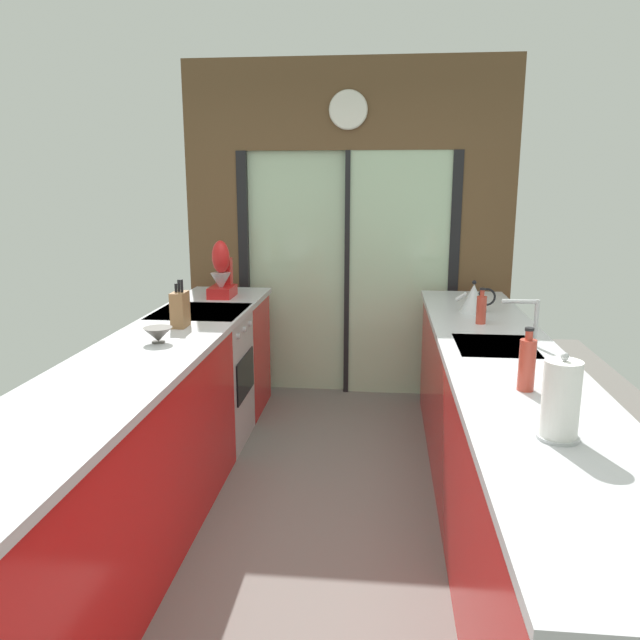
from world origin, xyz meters
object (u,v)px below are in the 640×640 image
knife_block (180,309)px  soap_bottle_far (481,309)px  soap_bottle_near (527,364)px  oven_range (203,378)px  kettle (474,298)px  mixing_bowl (158,335)px  stand_mixer (222,275)px  paper_towel_roll (561,401)px

knife_block → soap_bottle_far: (1.78, 0.27, -0.02)m
knife_block → soap_bottle_near: bearing=-28.3°
oven_range → kettle: kettle is taller
knife_block → mixing_bowl: bearing=-90.0°
mixing_bowl → oven_range: bearing=91.3°
stand_mixer → knife_block: bearing=-90.0°
soap_bottle_near → paper_towel_roll: (-0.00, -0.49, 0.02)m
knife_block → soap_bottle_far: bearing=8.5°
soap_bottle_far → oven_range: bearing=174.0°
oven_range → soap_bottle_far: (1.80, -0.19, 0.56)m
oven_range → paper_towel_roll: bearing=-46.7°
knife_block → kettle: 1.88m
knife_block → paper_towel_roll: paper_towel_roll is taller
kettle → soap_bottle_near: bearing=-90.1°
stand_mixer → oven_range: bearing=-92.1°
oven_range → soap_bottle_near: 2.36m
knife_block → stand_mixer: 0.97m
paper_towel_roll → soap_bottle_near: bearing=90.0°
kettle → soap_bottle_near: 1.57m
kettle → soap_bottle_far: soap_bottle_far is taller
kettle → soap_bottle_near: size_ratio=0.99×
oven_range → soap_bottle_far: size_ratio=4.20×
stand_mixer → kettle: (1.78, -0.36, -0.07)m
oven_range → paper_towel_roll: (1.80, -1.91, 0.60)m
soap_bottle_far → paper_towel_roll: size_ratio=0.73×
oven_range → soap_bottle_near: size_ratio=3.47×
knife_block → soap_bottle_far: 1.80m
oven_range → kettle: (1.80, 0.15, 0.56)m
oven_range → paper_towel_roll: size_ratio=3.07×
oven_range → stand_mixer: (0.02, 0.51, 0.63)m
mixing_bowl → soap_bottle_far: size_ratio=0.70×
soap_bottle_near → oven_range: bearing=141.8°
oven_range → knife_block: 0.73m
kettle → knife_block: bearing=-161.2°
knife_block → soap_bottle_near: 2.02m
stand_mixer → soap_bottle_near: stand_mixer is taller
stand_mixer → soap_bottle_far: stand_mixer is taller
mixing_bowl → paper_towel_roll: size_ratio=0.51×
mixing_bowl → knife_block: size_ratio=0.54×
mixing_bowl → knife_block: (0.00, 0.37, 0.06)m
mixing_bowl → stand_mixer: stand_mixer is taller
mixing_bowl → stand_mixer: bearing=90.0°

